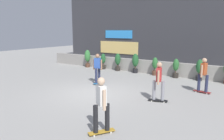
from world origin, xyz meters
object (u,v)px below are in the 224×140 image
potted_plant_0 (87,57)px  skater_far_left (203,74)px  potted_plant_2 (118,61)px  skater_by_wall_right (159,80)px  potted_plant_1 (103,61)px  potted_plant_5 (176,68)px  potted_plant_3 (135,62)px  potted_plant_4 (155,66)px  skater_mid_plaza (98,67)px  potted_plant_6 (199,69)px  skater_far_right (101,103)px

potted_plant_0 → skater_far_left: skater_far_left is taller
potted_plant_2 → skater_by_wall_right: size_ratio=0.76×
potted_plant_1 → potted_plant_5: (5.67, -0.00, 0.01)m
potted_plant_1 → skater_far_left: skater_far_left is taller
potted_plant_3 → skater_by_wall_right: 6.31m
potted_plant_4 → potted_plant_5: potted_plant_5 is taller
potted_plant_3 → skater_mid_plaza: 4.00m
potted_plant_3 → skater_mid_plaza: bearing=-93.9°
potted_plant_4 → potted_plant_6: 2.82m
potted_plant_4 → potted_plant_5: bearing=0.0°
skater_far_right → skater_far_left: same height
potted_plant_6 → skater_by_wall_right: skater_by_wall_right is taller
potted_plant_3 → skater_far_left: size_ratio=0.80×
potted_plant_1 → skater_mid_plaza: bearing=-57.7°
skater_mid_plaza → potted_plant_0: bearing=135.8°
skater_far_right → skater_far_left: size_ratio=1.00×
potted_plant_2 → potted_plant_1: bearing=180.0°
potted_plant_4 → potted_plant_6: (2.82, 0.00, 0.06)m
potted_plant_0 → skater_mid_plaza: skater_mid_plaza is taller
potted_plant_6 → skater_far_left: 2.75m
potted_plant_0 → potted_plant_6: size_ratio=1.09×
potted_plant_1 → potted_plant_6: (7.09, 0.00, 0.07)m
potted_plant_3 → potted_plant_0: bearing=180.0°
potted_plant_5 → potted_plant_6: 1.42m
potted_plant_2 → potted_plant_4: size_ratio=1.07×
potted_plant_4 → potted_plant_5: size_ratio=0.99×
potted_plant_2 → skater_by_wall_right: 7.28m
skater_far_right → potted_plant_4: bearing=103.1°
skater_mid_plaza → skater_far_right: bearing=-51.5°
potted_plant_2 → skater_by_wall_right: skater_by_wall_right is taller
potted_plant_5 → skater_mid_plaza: size_ratio=0.72×
potted_plant_6 → potted_plant_3: bearing=-180.0°
potted_plant_0 → skater_mid_plaza: (4.10, -3.99, 0.14)m
potted_plant_2 → potted_plant_4: 2.94m
potted_plant_3 → skater_by_wall_right: size_ratio=0.80×
potted_plant_1 → potted_plant_2: (1.33, -0.00, 0.08)m
potted_plant_5 → potted_plant_6: size_ratio=0.95×
potted_plant_3 → skater_by_wall_right: (3.77, -5.06, 0.17)m
potted_plant_2 → potted_plant_5: potted_plant_2 is taller
potted_plant_3 → potted_plant_5: (2.88, 0.00, -0.12)m
potted_plant_3 → skater_far_left: bearing=-27.6°
potted_plant_2 → skater_far_left: size_ratio=0.76×
potted_plant_2 → potted_plant_6: 5.76m
potted_plant_5 → skater_far_right: bearing=-85.9°
potted_plant_6 → skater_far_left: skater_far_left is taller
skater_by_wall_right → potted_plant_3: bearing=126.7°
potted_plant_5 → skater_far_left: bearing=-50.7°
potted_plant_4 → skater_by_wall_right: skater_by_wall_right is taller
potted_plant_5 → potted_plant_4: bearing=180.0°
skater_far_right → skater_far_left: 6.29m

